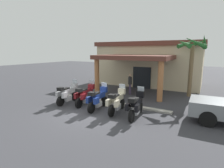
# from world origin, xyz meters

# --- Properties ---
(ground_plane) EXTENTS (80.00, 80.00, 0.00)m
(ground_plane) POSITION_xyz_m (0.00, 0.00, 0.00)
(ground_plane) COLOR #38383D
(motel_building) EXTENTS (11.14, 10.29, 4.58)m
(motel_building) POSITION_xyz_m (-0.11, 11.00, 2.33)
(motel_building) COLOR beige
(motel_building) RESTS_ON ground_plane
(motorcycle_silver) EXTENTS (0.73, 2.21, 1.61)m
(motorcycle_silver) POSITION_xyz_m (-2.55, 0.86, 0.70)
(motorcycle_silver) COLOR black
(motorcycle_silver) RESTS_ON ground_plane
(motorcycle_maroon) EXTENTS (0.74, 2.21, 1.61)m
(motorcycle_maroon) POSITION_xyz_m (-1.25, 1.21, 0.70)
(motorcycle_maroon) COLOR black
(motorcycle_maroon) RESTS_ON ground_plane
(motorcycle_blue) EXTENTS (0.73, 2.21, 1.61)m
(motorcycle_blue) POSITION_xyz_m (0.05, 0.84, 0.70)
(motorcycle_blue) COLOR black
(motorcycle_blue) RESTS_ON ground_plane
(motorcycle_cream) EXTENTS (0.74, 2.21, 1.61)m
(motorcycle_cream) POSITION_xyz_m (1.35, 0.96, 0.70)
(motorcycle_cream) COLOR black
(motorcycle_cream) RESTS_ON ground_plane
(motorcycle_black) EXTENTS (0.74, 2.21, 1.61)m
(motorcycle_black) POSITION_xyz_m (2.65, 0.81, 0.70)
(motorcycle_black) COLOR black
(motorcycle_black) RESTS_ON ground_plane
(pedestrian) EXTENTS (0.38, 0.42, 1.76)m
(pedestrian) POSITION_xyz_m (0.09, 5.55, 1.02)
(pedestrian) COLOR #3F334C
(pedestrian) RESTS_ON ground_plane
(palm_tree_near_portico) EXTENTS (2.38, 2.49, 4.93)m
(palm_tree_near_portico) POSITION_xyz_m (4.55, 7.40, 3.63)
(palm_tree_near_portico) COLOR brown
(palm_tree_near_portico) RESTS_ON ground_plane
(curb_strip) EXTENTS (8.50, 0.36, 0.12)m
(curb_strip) POSITION_xyz_m (0.05, 2.42, 0.06)
(curb_strip) COLOR #ADA89E
(curb_strip) RESTS_ON ground_plane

